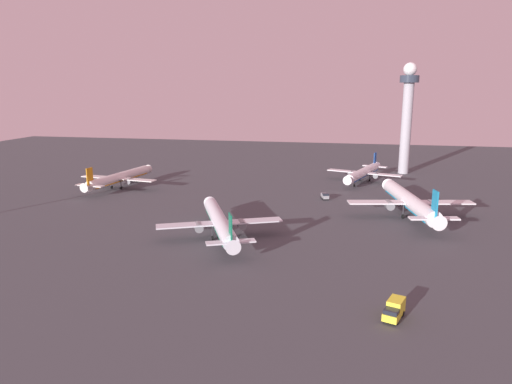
{
  "coord_description": "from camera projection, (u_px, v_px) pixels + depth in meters",
  "views": [
    {
      "loc": [
        34.3,
        -113.89,
        37.2
      ],
      "look_at": [
        4.77,
        31.04,
        4.0
      ],
      "focal_mm": 32.84,
      "sensor_mm": 36.0,
      "label": 1
    }
  ],
  "objects": [
    {
      "name": "airplane_near_gate",
      "position": [
        364.0,
        173.0,
        187.31
      ],
      "size": [
        29.62,
        37.66,
        9.93
      ],
      "rotation": [
        0.0,
        0.0,
        2.82
      ],
      "color": "white",
      "rests_on": "ground"
    },
    {
      "name": "ground_plane",
      "position": [
        215.0,
        231.0,
        123.72
      ],
      "size": [
        416.0,
        416.0,
        0.0
      ],
      "primitive_type": "plane",
      "color": "#424449"
    },
    {
      "name": "airplane_taxiway_distant",
      "position": [
        220.0,
        222.0,
        117.95
      ],
      "size": [
        30.56,
        38.68,
        10.5
      ],
      "rotation": [
        0.0,
        0.0,
        0.42
      ],
      "color": "silver",
      "rests_on": "ground"
    },
    {
      "name": "control_tower",
      "position": [
        407.0,
        111.0,
        200.99
      ],
      "size": [
        8.0,
        8.0,
        47.4
      ],
      "color": "#A8A8B2",
      "rests_on": "ground"
    },
    {
      "name": "airplane_mid_apron",
      "position": [
        410.0,
        201.0,
        136.82
      ],
      "size": [
        36.43,
        46.54,
        12.01
      ],
      "rotation": [
        0.0,
        0.0,
        0.2
      ],
      "color": "white",
      "rests_on": "ground"
    },
    {
      "name": "catering_truck",
      "position": [
        394.0,
        309.0,
        76.77
      ],
      "size": [
        4.15,
        6.11,
        3.05
      ],
      "rotation": [
        0.0,
        0.0,
        2.79
      ],
      "color": "yellow",
      "rests_on": "ground"
    },
    {
      "name": "airplane_terminal_side",
      "position": [
        119.0,
        178.0,
        175.9
      ],
      "size": [
        31.29,
        40.06,
        10.29
      ],
      "rotation": [
        0.0,
        0.0,
        -0.14
      ],
      "color": "silver",
      "rests_on": "ground"
    },
    {
      "name": "maintenance_van",
      "position": [
        325.0,
        196.0,
        158.66
      ],
      "size": [
        3.08,
        4.53,
        2.25
      ],
      "rotation": [
        0.0,
        0.0,
        3.44
      ],
      "color": "gray",
      "rests_on": "ground"
    }
  ]
}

